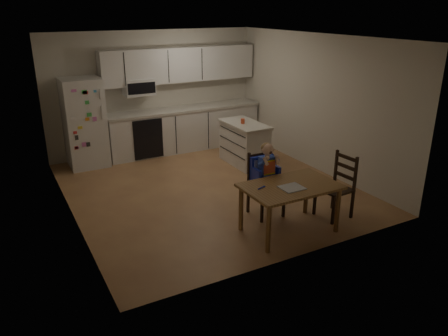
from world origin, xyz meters
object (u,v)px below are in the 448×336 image
dining_table (290,191)px  chair_side (340,181)px  red_cup (243,121)px  chair_booster (265,171)px  kitchen_island (244,143)px  refrigerator (84,123)px

dining_table → chair_side: (0.94, 0.06, -0.06)m
dining_table → red_cup: bearing=72.7°
red_cup → chair_side: 2.61m
chair_booster → chair_side: chair_booster is taller
chair_side → red_cup: bearing=179.1°
red_cup → dining_table: 2.78m
chair_booster → dining_table: bearing=-89.8°
kitchen_island → red_cup: (-0.05, -0.02, 0.46)m
refrigerator → dining_table: 4.46m
kitchen_island → chair_side: chair_side is taller
dining_table → chair_booster: size_ratio=1.14×
dining_table → refrigerator: bearing=114.6°
red_cup → chair_side: (0.12, -2.59, -0.34)m
refrigerator → chair_side: bearing=-55.0°
chair_booster → chair_side: (0.94, -0.56, -0.14)m
refrigerator → red_cup: 3.02m
kitchen_island → dining_table: kitchen_island is taller
refrigerator → kitchen_island: size_ratio=1.51×
red_cup → chair_side: chair_side is taller
chair_side → dining_table: bearing=-90.2°
dining_table → chair_booster: 0.62m
dining_table → chair_side: bearing=3.4°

